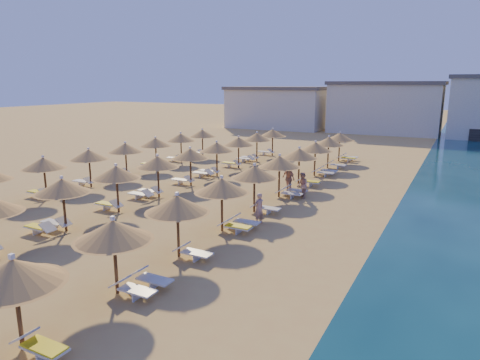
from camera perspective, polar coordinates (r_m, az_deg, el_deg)
The scene contains 9 objects.
ground at distance 23.58m, azimuth -7.24°, elevation -4.68°, with size 220.00×220.00×0.00m, color tan.
hotel_blocks at distance 65.06m, azimuth 19.59°, elevation 9.13°, with size 47.78×9.41×8.10m.
parasol_row_east at distance 23.53m, azimuth 1.94°, elevation 0.96°, with size 2.69×38.66×2.76m.
parasol_row_west at distance 27.05m, azimuth -10.93°, elevation 2.29°, with size 2.69×38.66×2.76m.
parasol_row_inland at distance 32.26m, azimuth -17.19°, elevation 3.62°, with size 2.69×27.87×2.76m.
loungers at distance 26.77m, azimuth -7.92°, elevation -1.81°, with size 15.67×37.46×0.66m.
beachgoer_a at distance 21.81m, azimuth 2.51°, elevation -3.81°, with size 0.59×0.39×1.62m, color tan.
beachgoer_c at distance 28.10m, azimuth 6.47°, elevation 0.21°, with size 1.12×0.47×1.91m, color tan.
beachgoer_b at distance 26.87m, azimuth 8.29°, elevation -0.72°, with size 0.80×0.62×1.64m, color tan.
Camera 1 is at (12.97, -18.39, 7.04)m, focal length 32.00 mm.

